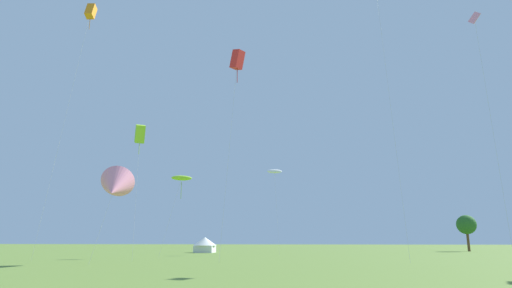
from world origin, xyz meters
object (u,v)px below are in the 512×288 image
at_px(kite_lime_box, 140,134).
at_px(kite_orange_box, 91,12).
at_px(kite_white_parafoil, 274,171).
at_px(festival_tent_center, 205,244).
at_px(kite_pink_diamond, 476,28).
at_px(kite_pink_delta, 115,187).
at_px(tree_distant_left, 466,225).
at_px(kite_red_box, 237,60).
at_px(kite_lime_parafoil, 182,178).

bearing_deg(kite_lime_box, kite_orange_box, -165.56).
bearing_deg(kite_white_parafoil, festival_tent_center, 155.35).
height_order(kite_pink_diamond, kite_pink_delta, kite_pink_diamond).
xyz_separation_m(kite_orange_box, tree_distant_left, (50.41, 41.62, -21.78)).
relative_size(kite_pink_delta, tree_distant_left, 1.31).
relative_size(kite_lime_box, kite_pink_delta, 1.67).
bearing_deg(kite_pink_diamond, kite_lime_box, 178.96).
relative_size(kite_white_parafoil, tree_distant_left, 1.95).
distance_m(kite_white_parafoil, festival_tent_center, 16.61).
bearing_deg(kite_pink_diamond, tree_distant_left, 75.31).
xyz_separation_m(kite_pink_delta, tree_distant_left, (43.55, 46.62, -1.76)).
distance_m(kite_red_box, kite_lime_box, 12.91).
bearing_deg(kite_pink_diamond, kite_red_box, -173.25).
height_order(kite_pink_diamond, tree_distant_left, kite_pink_diamond).
xyz_separation_m(kite_pink_diamond, kite_white_parafoil, (-21.75, 21.45, -10.13)).
bearing_deg(kite_pink_delta, kite_orange_box, 143.91).
bearing_deg(kite_pink_delta, kite_red_box, 17.87).
distance_m(kite_pink_diamond, kite_pink_delta, 36.89).
bearing_deg(tree_distant_left, kite_orange_box, -140.46).
bearing_deg(festival_tent_center, kite_lime_box, -90.83).
bearing_deg(tree_distant_left, kite_pink_diamond, -104.69).
xyz_separation_m(kite_pink_delta, kite_orange_box, (-6.86, 5.00, 20.02)).
relative_size(kite_lime_parafoil, kite_white_parafoil, 0.77).
relative_size(kite_pink_diamond, kite_white_parafoil, 1.94).
relative_size(kite_pink_diamond, kite_pink_delta, 2.89).
bearing_deg(festival_tent_center, kite_red_box, -70.47).
xyz_separation_m(kite_lime_box, kite_orange_box, (-5.93, -1.53, 13.67)).
height_order(kite_pink_delta, kite_orange_box, kite_orange_box).
relative_size(kite_lime_parafoil, festival_tent_center, 2.57).
distance_m(kite_lime_parafoil, festival_tent_center, 20.10).
xyz_separation_m(kite_pink_diamond, kite_pink_delta, (-32.88, -5.92, -15.64)).
relative_size(festival_tent_center, tree_distant_left, 0.59).
height_order(kite_white_parafoil, festival_tent_center, kite_white_parafoil).
height_order(kite_lime_parafoil, kite_pink_delta, kite_lime_parafoil).
distance_m(kite_lime_parafoil, kite_red_box, 17.10).
bearing_deg(kite_pink_delta, kite_lime_parafoil, 85.12).
relative_size(kite_red_box, kite_lime_box, 1.44).
distance_m(kite_red_box, kite_pink_diamond, 23.33).
xyz_separation_m(kite_red_box, festival_tent_center, (-10.48, 29.53, -17.49)).
height_order(kite_lime_box, tree_distant_left, kite_lime_box).
relative_size(kite_lime_box, kite_pink_diamond, 0.58).
bearing_deg(kite_lime_box, kite_pink_diamond, -1.04).
bearing_deg(kite_orange_box, kite_lime_box, 14.44).
height_order(kite_orange_box, tree_distant_left, kite_orange_box).
xyz_separation_m(kite_red_box, kite_orange_box, (-16.78, 1.80, 7.53)).
bearing_deg(kite_pink_diamond, kite_orange_box, -178.68).
relative_size(kite_lime_parafoil, kite_lime_box, 0.69).
distance_m(kite_lime_box, tree_distant_left, 60.43).
xyz_separation_m(kite_pink_diamond, tree_distant_left, (10.67, 40.70, -17.40)).
relative_size(kite_orange_box, festival_tent_center, 7.39).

